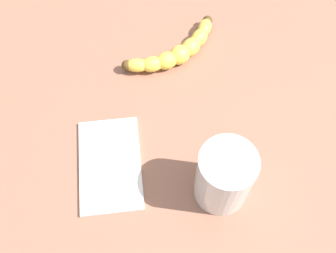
# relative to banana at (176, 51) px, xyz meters

# --- Properties ---
(wooden_tabletop) EXTENTS (1.20, 1.20, 0.03)m
(wooden_tabletop) POSITION_rel_banana_xyz_m (-0.09, 0.06, -0.03)
(wooden_tabletop) COLOR #925F4A
(wooden_tabletop) RESTS_ON ground
(banana) EXTENTS (0.06, 0.20, 0.03)m
(banana) POSITION_rel_banana_xyz_m (0.00, 0.00, 0.00)
(banana) COLOR yellow
(banana) RESTS_ON wooden_tabletop
(smoothie_glass) EXTENTS (0.08, 0.08, 0.11)m
(smoothie_glass) POSITION_rel_banana_xyz_m (-0.25, 0.09, 0.04)
(smoothie_glass) COLOR silver
(smoothie_glass) RESTS_ON wooden_tabletop
(folded_napkin) EXTENTS (0.19, 0.16, 0.01)m
(folded_napkin) POSITION_rel_banana_xyz_m (-0.12, 0.21, -0.01)
(folded_napkin) COLOR white
(folded_napkin) RESTS_ON wooden_tabletop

